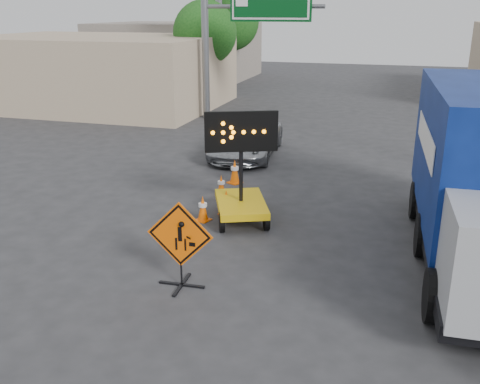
% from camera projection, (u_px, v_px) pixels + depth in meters
% --- Properties ---
extents(ground, '(100.00, 100.00, 0.00)m').
position_uv_depth(ground, '(201.00, 310.00, 10.28)').
color(ground, '#2D2D30').
rests_on(ground, ground).
extents(storefront_left_near, '(14.00, 10.00, 4.00)m').
position_uv_depth(storefront_left_near, '(99.00, 71.00, 31.57)').
color(storefront_left_near, tan).
rests_on(storefront_left_near, ground).
extents(storefront_left_far, '(12.00, 10.00, 4.40)m').
position_uv_depth(storefront_left_far, '(177.00, 50.00, 44.45)').
color(storefront_left_far, gray).
rests_on(storefront_left_far, ground).
extents(highway_gantry, '(6.18, 0.38, 6.90)m').
position_uv_depth(highway_gantry, '(244.00, 18.00, 26.10)').
color(highway_gantry, slate).
rests_on(highway_gantry, ground).
extents(tree_left_near, '(3.71, 3.71, 6.03)m').
position_uv_depth(tree_left_near, '(205.00, 33.00, 31.03)').
color(tree_left_near, '#45301D').
rests_on(tree_left_near, ground).
extents(tree_left_far, '(4.10, 4.10, 6.66)m').
position_uv_depth(tree_left_far, '(230.00, 22.00, 38.41)').
color(tree_left_far, '#45301D').
rests_on(tree_left_far, ground).
extents(construction_sign, '(1.41, 1.00, 1.87)m').
position_uv_depth(construction_sign, '(180.00, 243.00, 10.87)').
color(construction_sign, black).
rests_on(construction_sign, ground).
extents(arrow_board, '(2.00, 2.45, 3.02)m').
position_uv_depth(arrow_board, '(241.00, 197.00, 14.44)').
color(arrow_board, '#E2B20C').
rests_on(arrow_board, ground).
extents(pickup_truck, '(2.64, 5.11, 1.38)m').
position_uv_depth(pickup_truck, '(246.00, 139.00, 20.87)').
color(pickup_truck, '#9DA0A4').
rests_on(pickup_truck, ground).
extents(cone_a, '(0.46, 0.46, 0.71)m').
position_uv_depth(cone_a, '(203.00, 208.00, 14.52)').
color(cone_a, '#FF6005').
rests_on(cone_a, ground).
extents(cone_b, '(0.41, 0.41, 0.71)m').
position_uv_depth(cone_b, '(226.00, 202.00, 15.01)').
color(cone_b, '#FF6005').
rests_on(cone_b, ground).
extents(cone_c, '(0.42, 0.42, 0.67)m').
position_uv_depth(cone_c, '(221.00, 185.00, 16.48)').
color(cone_c, '#FF6005').
rests_on(cone_c, ground).
extents(cone_d, '(0.54, 0.54, 0.80)m').
position_uv_depth(cone_d, '(235.00, 171.00, 17.66)').
color(cone_d, '#FF6005').
rests_on(cone_d, ground).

